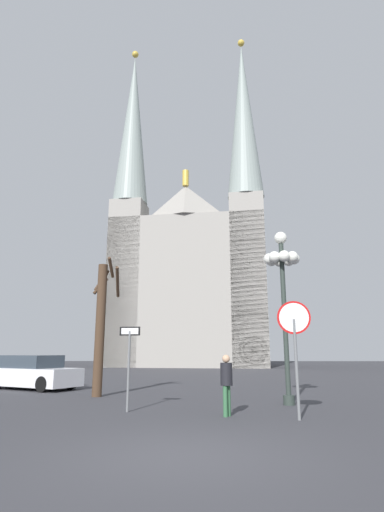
{
  "coord_description": "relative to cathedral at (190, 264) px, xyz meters",
  "views": [
    {
      "loc": [
        0.32,
        -7.13,
        1.68
      ],
      "look_at": [
        -0.21,
        19.19,
        7.82
      ],
      "focal_mm": 28.41,
      "sensor_mm": 36.0,
      "label": 1
    }
  ],
  "objects": [
    {
      "name": "stop_sign",
      "position": [
        3.57,
        -33.91,
        -9.12
      ],
      "size": [
        0.85,
        0.2,
        2.94
      ],
      "color": "slate",
      "rests_on": "ground"
    },
    {
      "name": "pedestrian_walking",
      "position": [
        1.82,
        -33.35,
        -10.27
      ],
      "size": [
        0.32,
        0.32,
        1.56
      ],
      "color": "#33663F",
      "rests_on": "ground"
    },
    {
      "name": "cathedral",
      "position": [
        0.0,
        0.0,
        0.0
      ],
      "size": [
        17.79,
        12.27,
        37.87
      ],
      "color": "gray",
      "rests_on": "ground"
    },
    {
      "name": "one_way_arrow_sign",
      "position": [
        -0.92,
        -32.61,
        -9.73
      ],
      "size": [
        0.61,
        0.12,
        2.35
      ],
      "color": "slate",
      "rests_on": "ground"
    },
    {
      "name": "street_lamp",
      "position": [
        3.92,
        -31.05,
        -7.07
      ],
      "size": [
        1.22,
        1.22,
        5.67
      ],
      "color": "#2D3833",
      "rests_on": "ground"
    },
    {
      "name": "bare_tree",
      "position": [
        -2.7,
        -28.83,
        -8.53
      ],
      "size": [
        1.14,
        1.27,
        5.26
      ],
      "color": "#473323",
      "rests_on": "ground"
    },
    {
      "name": "parked_car_near_white",
      "position": [
        -6.33,
        -25.9,
        -10.52
      ],
      "size": [
        4.62,
        3.54,
        1.46
      ],
      "color": "silver",
      "rests_on": "ground"
    },
    {
      "name": "ground_plane",
      "position": [
        0.82,
        -37.42,
        -11.21
      ],
      "size": [
        120.0,
        120.0,
        0.0
      ],
      "primitive_type": "plane",
      "color": "#38383D"
    }
  ]
}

